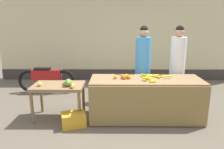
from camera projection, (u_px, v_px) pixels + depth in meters
name	position (u px, v px, depth m)	size (l,w,h in m)	color
ground_plane	(128.00, 117.00, 4.42)	(24.00, 24.00, 0.00)	#665B4C
market_wall_back	(123.00, 32.00, 7.04)	(8.26, 0.23, 3.30)	beige
fruit_stall_counter	(145.00, 99.00, 4.30)	(2.21, 0.84, 0.83)	olive
side_table_wooden	(58.00, 89.00, 4.28)	(1.01, 0.65, 0.71)	olive
banana_bunch_pile	(152.00, 77.00, 4.21)	(0.61, 0.55, 0.07)	gold
orange_pile	(124.00, 77.00, 4.22)	(0.34, 0.18, 0.09)	orange
mango_papaya_pile	(66.00, 83.00, 4.16)	(0.77, 0.40, 0.14)	yellow
vendor_woman_blue_shirt	(143.00, 67.00, 4.82)	(0.34, 0.34, 1.86)	#33333D
vendor_woman_white_shirt	(177.00, 67.00, 4.82)	(0.34, 0.34, 1.86)	#33333D
parked_motorcycle	(47.00, 78.00, 5.92)	(1.60, 0.18, 0.88)	black
produce_crate	(74.00, 120.00, 4.03)	(0.44, 0.32, 0.26)	gold
produce_sack	(99.00, 92.00, 5.17)	(0.36, 0.30, 0.55)	tan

